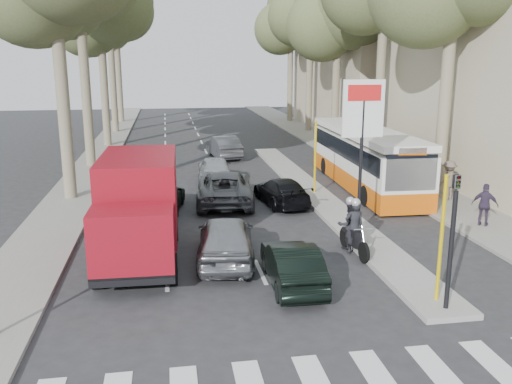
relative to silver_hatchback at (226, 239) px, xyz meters
The scene contains 24 objects.
ground 3.68m from the silver_hatchback, 59.47° to the right, with size 120.00×120.00×0.00m, color #28282B.
sidewalk_right 24.26m from the silver_hatchback, 64.53° to the left, with size 3.20×70.00×0.12m, color gray.
median_left 25.66m from the silver_hatchback, 103.92° to the left, with size 2.40×64.00×0.12m, color gray.
traffic_island 9.41m from the silver_hatchback, 57.25° to the left, with size 1.50×26.00×0.16m, color gray.
building_far 36.16m from the silver_hatchback, 60.71° to the left, with size 11.00×20.00×16.00m, color #B7A88E.
billboard 6.18m from the silver_hatchback, 20.46° to the left, with size 1.50×12.10×5.60m.
traffic_light_island 7.07m from the silver_hatchback, 42.18° to the right, with size 0.16×0.41×3.60m.
tree_l_c 27.33m from the silver_hatchback, 103.37° to the left, with size 7.40×7.20×13.71m.
tree_l_e 42.65m from the silver_hatchback, 98.52° to the left, with size 7.40×7.20×14.49m.
tree_r_c 26.97m from the silver_hatchback, 64.74° to the left, with size 7.40×7.20×13.32m.
tree_r_d 34.47m from the silver_hatchback, 70.54° to the left, with size 7.40×7.20×14.88m.
tree_r_e 41.68m from the silver_hatchback, 74.17° to the left, with size 7.40×7.20×14.10m.
silver_hatchback is the anchor object (origin of this frame).
dark_hatchback 2.75m from the silver_hatchback, 52.88° to the right, with size 1.31×3.74×1.23m, color black.
queue_car_a 7.21m from the silver_hatchback, 84.19° to the left, with size 2.40×5.21×1.45m, color #52545A.
queue_car_b 7.27m from the silver_hatchback, 63.93° to the left, with size 1.66×4.08×1.18m, color black.
queue_car_c 11.33m from the silver_hatchback, 86.61° to the left, with size 1.70×4.23×1.44m, color #A7A9AF.
queue_car_d 18.87m from the silver_hatchback, 84.14° to the left, with size 1.53×4.38×1.44m, color #4E4F55.
queue_car_e 6.28m from the silver_hatchback, 110.20° to the left, with size 1.88×4.61×1.34m, color black.
red_truck 2.94m from the silver_hatchback, 165.84° to the left, with size 2.49×6.20×3.28m.
city_bus 12.27m from the silver_hatchback, 49.01° to the left, with size 2.74×11.28×2.96m.
motorcycle 4.22m from the silver_hatchback, ahead, with size 0.83×2.25×1.92m.
pedestrian_near 10.20m from the silver_hatchback, 10.17° to the left, with size 0.95×0.47×1.63m, color #3B2F46.
pedestrian_far 12.15m from the silver_hatchback, 28.25° to the left, with size 1.14×0.51×1.77m, color brown.
Camera 1 is at (-3.54, -13.14, 6.26)m, focal length 38.00 mm.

